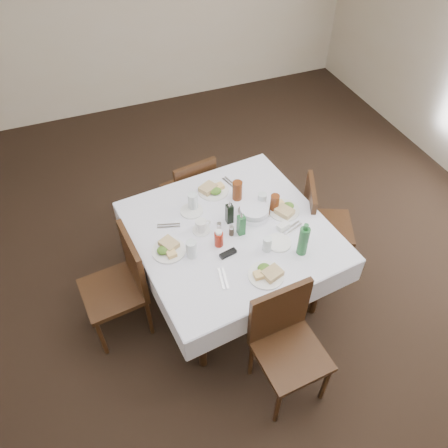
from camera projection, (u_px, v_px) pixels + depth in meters
name	position (u px, v px, depth m)	size (l,w,h in m)	color
ground_plane	(227.00, 312.00, 3.62)	(7.00, 7.00, 0.00)	black
room_shell	(228.00, 141.00, 2.39)	(6.04, 7.04, 2.80)	beige
dining_table	(231.00, 236.00, 3.29)	(1.53, 1.53, 0.76)	black
chair_north	(192.00, 190.00, 3.97)	(0.46, 0.46, 0.84)	black
chair_south	(285.00, 338.00, 2.87)	(0.46, 0.46, 0.92)	black
chair_east	(319.00, 220.00, 3.67)	(0.54, 0.54, 0.87)	black
chair_west	(123.00, 280.00, 3.20)	(0.48, 0.48, 0.92)	black
meal_north	(213.00, 190.00, 3.51)	(0.25, 0.25, 0.05)	white
meal_south	(267.00, 273.00, 2.92)	(0.24, 0.24, 0.05)	white
meal_east	(284.00, 209.00, 3.35)	(0.25, 0.25, 0.05)	white
meal_west	(168.00, 249.00, 3.07)	(0.24, 0.24, 0.05)	white
side_plate_a	(192.00, 211.00, 3.36)	(0.18, 0.18, 0.01)	white
side_plate_b	(279.00, 243.00, 3.13)	(0.18, 0.18, 0.01)	white
water_n	(193.00, 201.00, 3.34)	(0.08, 0.08, 0.14)	silver
water_s	(267.00, 244.00, 3.05)	(0.06, 0.06, 0.12)	silver
water_e	(262.00, 200.00, 3.36)	(0.07, 0.07, 0.13)	silver
water_w	(192.00, 249.00, 3.01)	(0.07, 0.07, 0.14)	silver
iced_tea_a	(237.00, 190.00, 3.41)	(0.08, 0.08, 0.16)	#662D12
iced_tea_b	(275.00, 203.00, 3.33)	(0.07, 0.07, 0.14)	#662D12
bread_basket	(254.00, 212.00, 3.31)	(0.24, 0.24, 0.08)	silver
oil_cruet_dark	(229.00, 213.00, 3.23)	(0.05, 0.05, 0.21)	black
oil_cruet_green	(241.00, 224.00, 3.14)	(0.05, 0.05, 0.22)	#236530
ketchup_bottle	(219.00, 239.00, 3.08)	(0.06, 0.06, 0.14)	#A32413
salt_shaker	(219.00, 227.00, 3.19)	(0.04, 0.04, 0.08)	white
pepper_shaker	(231.00, 231.00, 3.17)	(0.04, 0.04, 0.08)	#382C1E
coffee_mug	(201.00, 226.00, 3.19)	(0.15, 0.13, 0.10)	white
sunglasses	(228.00, 253.00, 3.05)	(0.13, 0.06, 0.03)	black
green_bottle	(303.00, 240.00, 2.99)	(0.07, 0.07, 0.28)	#236530
sugar_caddy	(283.00, 226.00, 3.22)	(0.10, 0.08, 0.05)	white
cutlery_n	(230.00, 183.00, 3.60)	(0.08, 0.17, 0.01)	silver
cutlery_s	(223.00, 278.00, 2.91)	(0.07, 0.18, 0.01)	silver
cutlery_e	(292.00, 228.00, 3.23)	(0.19, 0.11, 0.01)	silver
cutlery_w	(169.00, 226.00, 3.25)	(0.17, 0.09, 0.01)	silver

